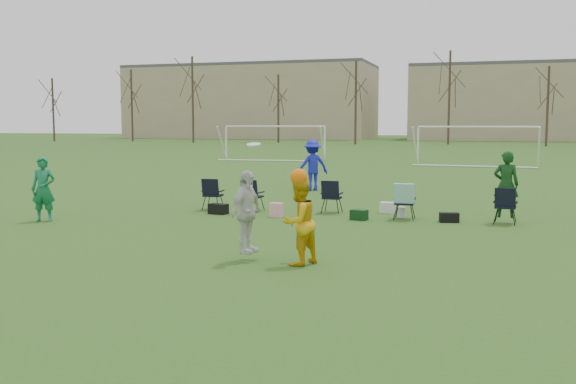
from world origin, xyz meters
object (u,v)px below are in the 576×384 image
at_px(fielder_blue, 312,165).
at_px(center_contest, 277,217).
at_px(goal_left, 275,133).
at_px(fielder_green_near, 43,189).
at_px(goal_mid, 477,135).

height_order(fielder_blue, center_contest, center_contest).
bearing_deg(center_contest, fielder_blue, 102.20).
height_order(fielder_blue, goal_left, goal_left).
height_order(fielder_green_near, center_contest, center_contest).
bearing_deg(fielder_blue, goal_left, -103.06).
distance_m(fielder_green_near, fielder_blue, 11.00).
xyz_separation_m(fielder_green_near, center_contest, (7.62, -3.06, 0.02)).
bearing_deg(goal_mid, center_contest, -91.80).
bearing_deg(center_contest, goal_left, 108.53).
xyz_separation_m(center_contest, goal_left, (-10.90, 32.52, 1.03)).
xyz_separation_m(center_contest, goal_mid, (3.10, 30.52, 1.03)).
height_order(fielder_green_near, goal_mid, goal_mid).
xyz_separation_m(fielder_green_near, fielder_blue, (4.82, 9.89, 0.12)).
bearing_deg(fielder_green_near, goal_mid, 51.90).
xyz_separation_m(fielder_blue, center_contest, (2.80, -12.95, -0.10)).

